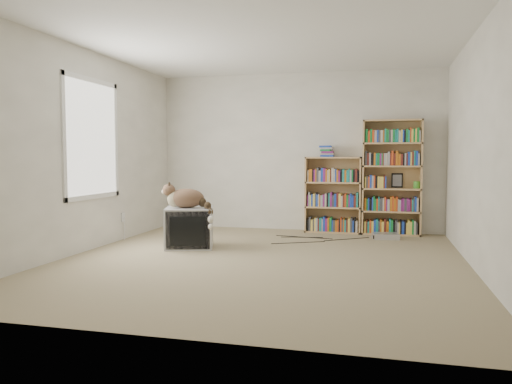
% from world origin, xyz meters
% --- Properties ---
extents(floor, '(4.50, 5.00, 0.01)m').
position_xyz_m(floor, '(0.00, 0.00, 0.00)').
color(floor, tan).
rests_on(floor, ground).
extents(wall_back, '(4.50, 0.02, 2.50)m').
position_xyz_m(wall_back, '(0.00, 2.50, 1.25)').
color(wall_back, white).
rests_on(wall_back, floor).
extents(wall_front, '(4.50, 0.02, 2.50)m').
position_xyz_m(wall_front, '(0.00, -2.50, 1.25)').
color(wall_front, white).
rests_on(wall_front, floor).
extents(wall_left, '(0.02, 5.00, 2.50)m').
position_xyz_m(wall_left, '(-2.25, 0.00, 1.25)').
color(wall_left, white).
rests_on(wall_left, floor).
extents(wall_right, '(0.02, 5.00, 2.50)m').
position_xyz_m(wall_right, '(2.25, 0.00, 1.25)').
color(wall_right, white).
rests_on(wall_right, floor).
extents(ceiling, '(4.50, 5.00, 0.02)m').
position_xyz_m(ceiling, '(0.00, 0.00, 2.50)').
color(ceiling, white).
rests_on(ceiling, wall_back).
extents(window, '(0.02, 1.22, 1.52)m').
position_xyz_m(window, '(-2.24, 0.20, 1.40)').
color(window, white).
rests_on(window, wall_left).
extents(crt_tv, '(0.73, 0.69, 0.52)m').
position_xyz_m(crt_tv, '(-1.10, 0.59, 0.26)').
color(crt_tv, '#ADADAF').
rests_on(crt_tv, floor).
extents(cat, '(0.75, 0.48, 0.55)m').
position_xyz_m(cat, '(-1.07, 0.53, 0.61)').
color(cat, '#3C2518').
rests_on(cat, crt_tv).
extents(bookcase_tall, '(0.86, 0.30, 1.72)m').
position_xyz_m(bookcase_tall, '(1.46, 2.36, 0.82)').
color(bookcase_tall, tan).
rests_on(bookcase_tall, floor).
extents(bookcase_short, '(0.85, 0.30, 1.17)m').
position_xyz_m(bookcase_short, '(0.59, 2.36, 0.54)').
color(bookcase_short, tan).
rests_on(bookcase_short, floor).
extents(book_stack, '(0.20, 0.27, 0.17)m').
position_xyz_m(book_stack, '(0.48, 2.34, 1.26)').
color(book_stack, '#CD451B').
rests_on(book_stack, bookcase_short).
extents(green_mug, '(0.10, 0.10, 0.11)m').
position_xyz_m(green_mug, '(1.82, 2.34, 0.76)').
color(green_mug, green).
rests_on(green_mug, bookcase_tall).
extents(framed_print, '(0.17, 0.05, 0.22)m').
position_xyz_m(framed_print, '(1.54, 2.44, 0.81)').
color(framed_print, black).
rests_on(framed_print, bookcase_tall).
extents(dvd_player, '(0.40, 0.31, 0.08)m').
position_xyz_m(dvd_player, '(1.38, 1.89, 0.04)').
color(dvd_player, silver).
rests_on(dvd_player, floor).
extents(wall_outlet, '(0.01, 0.08, 0.13)m').
position_xyz_m(wall_outlet, '(-2.24, 0.93, 0.32)').
color(wall_outlet, silver).
rests_on(wall_outlet, wall_left).
extents(floor_cables, '(1.20, 0.70, 0.01)m').
position_xyz_m(floor_cables, '(0.31, 1.51, 0.00)').
color(floor_cables, black).
rests_on(floor_cables, floor).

